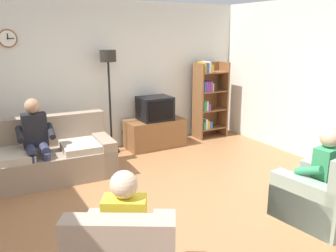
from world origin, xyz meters
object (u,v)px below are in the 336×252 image
Objects in this scene: person_on_couch at (36,137)px; person_in_left_armchair at (127,226)px; couch at (48,158)px; tv_stand at (155,133)px; armchair_near_bookshelf at (323,197)px; tv at (155,108)px; person_in_right_armchair at (319,169)px; bookshelf at (208,98)px; floor_lamp at (109,73)px.

person_on_couch is 2.72m from person_in_left_armchair.
tv_stand is at bearing 14.93° from couch.
armchair_near_bookshelf reaches higher than tv_stand.
armchair_near_bookshelf is (0.44, -3.39, -0.47)m from tv.
couch is 2.21m from tv.
person_in_left_armchair is at bearing -178.97° from person_in_right_armchair.
tv is 3.90m from person_in_left_armchair.
tv reaches higher than tv_stand.
couch is 0.43m from person_on_couch.
person_in_right_armchair reaches higher than tv_stand.
tv_stand is 2.38m from person_on_couch.
person_in_right_armchair reaches higher than tv.
person_in_left_armchair is (-1.99, -3.37, 0.33)m from tv_stand.
tv is 0.62× the size of armchair_near_bookshelf.
person_in_left_armchair reaches higher than armchair_near_bookshelf.
person_in_left_armchair is at bearing -84.66° from person_on_couch.
floor_lamp reaches higher than bookshelf.
bookshelf is at bearing 46.40° from person_in_left_armchair.
couch is at bearing 131.56° from armchair_near_bookshelf.
person_in_left_armchair is (-1.99, -3.35, -0.16)m from tv.
tv_stand is 0.89× the size of person_on_couch.
tv_stand is 3.93m from person_in_left_armchair.
couch reaches higher than tv_stand.
tv_stand is (2.09, 0.56, -0.04)m from couch.
person_on_couch is at bearing 135.16° from person_in_right_armchair.
person_in_left_armchair is at bearing -133.60° from bookshelf.
tv is 3.45m from armchair_near_bookshelf.
tv_stand is at bearing 90.00° from tv.
floor_lamp reaches higher than couch.
tv_stand is 1.40m from bookshelf.
armchair_near_bookshelf is 2.45m from person_in_left_armchair.
person_in_right_armchair is (0.43, -3.33, 0.33)m from tv_stand.
person_in_right_armchair is at bearing -47.68° from couch.
couch is 1.23× the size of bookshelf.
floor_lamp reaches higher than person_on_couch.
person_on_couch is at bearing -144.24° from couch.
tv_stand is 0.69× the size of bookshelf.
floor_lamp is (-0.84, 0.12, 0.69)m from tv.
couch is 1.77× the size of tv_stand.
person_on_couch is (-0.15, -0.11, 0.39)m from couch.
tv_stand is 0.49m from tv.
floor_lamp is at bearing 109.99° from armchair_near_bookshelf.
floor_lamp reaches higher than person_in_right_armchair.
person_in_right_armchair is at bearing -82.68° from tv_stand.
bookshelf reaches higher than person_in_right_armchair.
floor_lamp is 3.75m from person_in_right_armchair.
tv is (2.09, 0.53, 0.45)m from couch.
tv is 1.09m from floor_lamp.
couch is 2.83m from person_in_left_armchair.
tv is 0.32× the size of floor_lamp.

